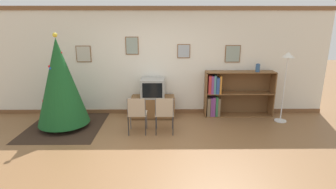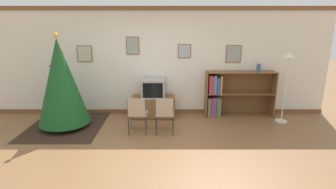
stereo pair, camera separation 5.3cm
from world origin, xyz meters
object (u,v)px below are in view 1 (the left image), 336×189
object	(u,v)px
television	(153,88)
bookshelf	(226,95)
tv_console	(153,107)
christmas_tree	(60,82)
standing_lamp	(287,69)
folding_chair_right	(164,113)
folding_chair_left	(137,113)
vase	(258,68)

from	to	relation	value
television	bookshelf	size ratio (longest dim) A/B	0.34
tv_console	christmas_tree	bearing A→B (deg)	-161.96
standing_lamp	christmas_tree	bearing A→B (deg)	-176.53
television	bookshelf	distance (m)	1.87
television	folding_chair_right	xyz separation A→B (m)	(0.29, -1.04, -0.28)
television	folding_chair_left	xyz separation A→B (m)	(-0.29, -1.04, -0.28)
television	folding_chair_right	bearing A→B (deg)	-74.47
christmas_tree	television	world-z (taller)	christmas_tree
christmas_tree	tv_console	distance (m)	2.24
christmas_tree	bookshelf	xyz separation A→B (m)	(3.85, 0.75, -0.52)
tv_console	standing_lamp	xyz separation A→B (m)	(3.11, -0.34, 1.02)
television	vase	distance (m)	2.63
folding_chair_right	vase	size ratio (longest dim) A/B	4.15
television	vase	xyz separation A→B (m)	(2.58, 0.05, 0.49)
tv_console	television	xyz separation A→B (m)	(0.00, -0.00, 0.49)
tv_console	folding_chair_left	bearing A→B (deg)	-105.49
television	christmas_tree	bearing A→B (deg)	-162.03
tv_console	standing_lamp	size ratio (longest dim) A/B	0.64
tv_console	folding_chair_right	xyz separation A→B (m)	(0.29, -1.05, 0.21)
standing_lamp	tv_console	bearing A→B (deg)	173.74
bookshelf	folding_chair_right	bearing A→B (deg)	-143.69
bookshelf	standing_lamp	distance (m)	1.52
tv_console	bookshelf	bearing A→B (deg)	3.22
christmas_tree	vase	bearing A→B (deg)	8.72
christmas_tree	bookshelf	size ratio (longest dim) A/B	1.23
tv_console	standing_lamp	distance (m)	3.29
folding_chair_left	bookshelf	size ratio (longest dim) A/B	0.48
tv_console	television	world-z (taller)	television
folding_chair_left	standing_lamp	distance (m)	3.56
tv_console	folding_chair_left	distance (m)	1.10
television	bookshelf	bearing A→B (deg)	3.30
folding_chair_left	standing_lamp	bearing A→B (deg)	11.71
christmas_tree	standing_lamp	size ratio (longest dim) A/B	1.26
vase	standing_lamp	bearing A→B (deg)	-36.69
folding_chair_left	folding_chair_right	distance (m)	0.58
folding_chair_right	standing_lamp	world-z (taller)	standing_lamp
folding_chair_left	folding_chair_right	bearing A→B (deg)	0.00
bookshelf	vase	size ratio (longest dim) A/B	8.68
christmas_tree	tv_console	xyz separation A→B (m)	(2.00, 0.65, -0.79)
bookshelf	christmas_tree	bearing A→B (deg)	-168.91
christmas_tree	vase	size ratio (longest dim) A/B	10.68
television	folding_chair_left	bearing A→B (deg)	-105.53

